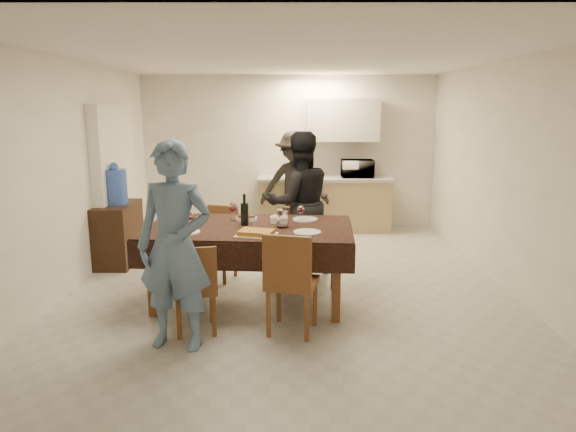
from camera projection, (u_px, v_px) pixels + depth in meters
The scene contains 33 objects.
floor at pixel (289, 282), 6.18m from camera, with size 5.00×6.00×0.02m, color #B7B7B2.
ceiling at pixel (289, 57), 5.64m from camera, with size 5.00×6.00×0.02m, color white.
wall_back at pixel (289, 152), 8.84m from camera, with size 5.00×0.02×2.60m, color white.
wall_front at pixel (289, 241), 2.97m from camera, with size 5.00×0.02×2.60m, color white.
wall_left at pixel (72, 175), 5.91m from camera, with size 0.02×6.00×2.60m, color white.
wall_right at pixel (506, 175), 5.90m from camera, with size 0.02×6.00×2.60m, color white.
stub_partition at pixel (115, 181), 7.14m from camera, with size 0.15×1.40×2.10m, color white.
kitchen_base_cabinet at pixel (324, 205), 8.71m from camera, with size 2.20×0.60×0.86m, color tan.
kitchen_worktop at pixel (325, 179), 8.61m from camera, with size 2.24×0.64×0.05m, color #A8A8A4.
upper_cabinet at pixel (343, 120), 8.55m from camera, with size 1.20×0.34×0.70m, color silver.
dining_table at pixel (249, 230), 5.40m from camera, with size 2.22×1.40×0.84m.
chair_near_left at pixel (193, 280), 4.64m from camera, with size 0.46×0.47×0.46m.
chair_near_right at pixel (292, 274), 4.61m from camera, with size 0.54×0.54×0.52m.
chair_far_left at pixel (216, 238), 6.10m from camera, with size 0.50×0.51×0.48m.
chair_far_right at pixel (292, 239), 6.11m from camera, with size 0.51×0.53×0.46m.
console at pixel (118, 234), 6.85m from camera, with size 0.44×0.87×0.81m, color black.
water_jug at pixel (115, 187), 6.72m from camera, with size 0.31×0.31×0.46m, color blue.
wine_bottle at pixel (244, 210), 5.40m from camera, with size 0.08×0.08×0.34m, color black, non-canonical shape.
water_pitcher at pixel (282, 219), 5.32m from camera, with size 0.12×0.12×0.19m, color white.
savoury_tart at pixel (256, 233), 5.01m from camera, with size 0.38×0.29×0.05m, color #B08833.
salad_bowl at pixel (278, 219), 5.56m from camera, with size 0.17×0.17×0.07m, color white.
mushroom_dish at pixel (246, 219), 5.66m from camera, with size 0.22×0.22×0.04m, color white.
wine_glass_a at pixel (192, 222), 5.12m from camera, with size 0.09×0.09×0.20m, color white, non-canonical shape.
wine_glass_b at pixel (301, 213), 5.61m from camera, with size 0.08×0.08×0.17m, color white, non-canonical shape.
wine_glass_c at pixel (233, 211), 5.66m from camera, with size 0.09×0.09×0.20m, color white, non-canonical shape.
plate_near_left at pixel (186, 232), 5.09m from camera, with size 0.27×0.27×0.02m, color white.
plate_near_right at pixel (307, 232), 5.09m from camera, with size 0.28×0.28×0.02m, color white.
plate_far_left at pixel (197, 219), 5.68m from camera, with size 0.24×0.24×0.01m, color white.
plate_far_right at pixel (305, 219), 5.68m from camera, with size 0.28×0.28×0.02m, color white.
microwave at pixel (357, 169), 8.58m from camera, with size 0.53×0.36×0.29m, color silver.
person_near at pixel (175, 246), 4.35m from camera, with size 0.66×0.43×1.81m, color slate.
person_far at pixel (299, 203), 6.40m from camera, with size 0.86×0.67×1.78m, color black.
person_kitchen at pixel (295, 185), 8.18m from camera, with size 1.10×0.63×1.70m, color black.
Camera 1 is at (0.00, -5.88, 2.06)m, focal length 32.00 mm.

